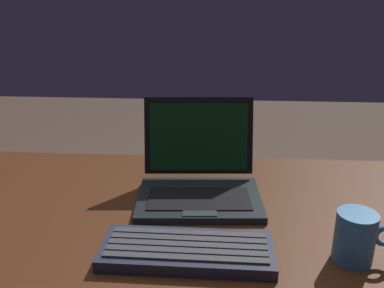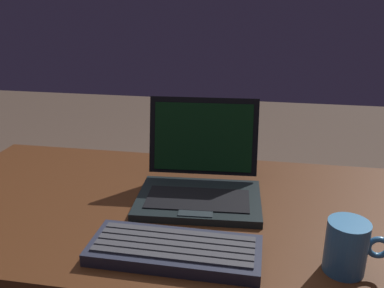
{
  "view_description": "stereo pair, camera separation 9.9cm",
  "coord_description": "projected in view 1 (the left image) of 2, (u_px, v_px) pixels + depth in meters",
  "views": [
    {
      "loc": [
        0.04,
        -0.9,
        1.23
      ],
      "look_at": [
        -0.02,
        0.03,
        0.89
      ],
      "focal_mm": 38.35,
      "sensor_mm": 36.0,
      "label": 1
    },
    {
      "loc": [
        0.14,
        -0.88,
        1.23
      ],
      "look_at": [
        -0.02,
        0.03,
        0.89
      ],
      "focal_mm": 38.35,
      "sensor_mm": 36.0,
      "label": 2
    }
  ],
  "objects": [
    {
      "name": "desk",
      "position": [
        199.0,
        236.0,
        1.04
      ],
      "size": [
        1.41,
        0.66,
        0.73
      ],
      "color": "#452310",
      "rests_on": "ground"
    },
    {
      "name": "laptop_front",
      "position": [
        199.0,
        179.0,
        1.05
      ],
      "size": [
        0.32,
        0.29,
        0.24
      ],
      "color": "black",
      "rests_on": "desk"
    },
    {
      "name": "external_keyboard",
      "position": [
        187.0,
        251.0,
        0.82
      ],
      "size": [
        0.35,
        0.14,
        0.03
      ],
      "color": "#242736",
      "rests_on": "desk"
    },
    {
      "name": "coffee_mug",
      "position": [
        356.0,
        237.0,
        0.8
      ],
      "size": [
        0.12,
        0.08,
        0.1
      ],
      "color": "teal",
      "rests_on": "desk"
    }
  ]
}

